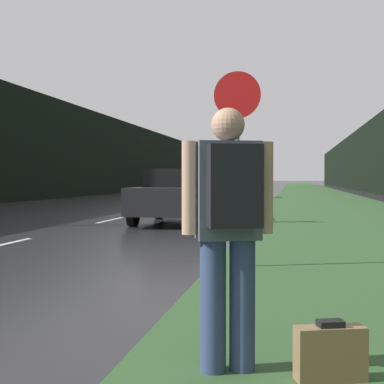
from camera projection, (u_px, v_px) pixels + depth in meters
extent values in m
cube|color=#33562D|center=(318.00, 196.00, 39.69)|extent=(6.00, 240.00, 0.02)
cube|color=silver|center=(114.00, 219.00, 16.85)|extent=(0.12, 3.00, 0.01)
cube|color=silver|center=(166.00, 207.00, 23.73)|extent=(0.12, 3.00, 0.01)
cube|color=silver|center=(194.00, 201.00, 30.61)|extent=(0.12, 3.00, 0.01)
cube|color=black|center=(129.00, 159.00, 52.73)|extent=(2.00, 140.00, 6.44)
cube|color=black|center=(381.00, 156.00, 48.32)|extent=(2.00, 140.00, 6.60)
cylinder|color=slate|center=(237.00, 193.00, 7.67)|extent=(0.07, 0.07, 2.15)
cylinder|color=#B71414|center=(237.00, 95.00, 7.63)|extent=(0.67, 0.02, 0.67)
cylinder|color=navy|center=(213.00, 307.00, 3.50)|extent=(0.17, 0.17, 0.89)
cylinder|color=navy|center=(242.00, 306.00, 3.53)|extent=(0.17, 0.17, 0.89)
cube|color=#4C5666|center=(228.00, 190.00, 3.50)|extent=(0.46, 0.35, 0.64)
sphere|color=tan|center=(228.00, 125.00, 3.49)|extent=(0.22, 0.22, 0.22)
cylinder|color=tan|center=(189.00, 188.00, 3.46)|extent=(0.10, 0.10, 0.60)
cylinder|color=tan|center=(266.00, 188.00, 3.53)|extent=(0.10, 0.10, 0.60)
cube|color=black|center=(234.00, 186.00, 3.29)|extent=(0.37, 0.27, 0.51)
cube|color=olive|center=(330.00, 355.00, 3.35)|extent=(0.46, 0.27, 0.36)
cube|color=black|center=(330.00, 323.00, 3.35)|extent=(0.18, 0.14, 0.04)
cube|color=black|center=(175.00, 199.00, 15.51)|extent=(1.78, 4.56, 0.73)
cube|color=black|center=(177.00, 178.00, 15.71)|extent=(1.51, 2.05, 0.52)
cylinder|color=black|center=(195.00, 214.00, 13.97)|extent=(0.20, 0.70, 0.70)
cylinder|color=black|center=(133.00, 214.00, 14.28)|extent=(0.20, 0.70, 0.70)
cylinder|color=black|center=(211.00, 208.00, 16.75)|extent=(0.20, 0.70, 0.70)
cylinder|color=black|center=(159.00, 208.00, 17.06)|extent=(0.20, 0.70, 0.70)
cube|color=#BCBCBC|center=(241.00, 189.00, 35.52)|extent=(1.91, 4.24, 0.58)
cube|color=slate|center=(242.00, 181.00, 35.72)|extent=(1.62, 1.91, 0.52)
cylinder|color=black|center=(254.00, 193.00, 34.07)|extent=(0.20, 0.67, 0.67)
cylinder|color=black|center=(225.00, 193.00, 34.41)|extent=(0.20, 0.67, 0.67)
cylinder|color=black|center=(256.00, 192.00, 36.65)|extent=(0.20, 0.67, 0.67)
cylinder|color=black|center=(230.00, 192.00, 36.99)|extent=(0.20, 0.67, 0.67)
cube|color=#9E9EA3|center=(207.00, 186.00, 48.70)|extent=(1.89, 4.01, 0.57)
cube|color=#5E5E61|center=(206.00, 180.00, 48.49)|extent=(1.60, 1.81, 0.50)
cylinder|color=black|center=(199.00, 188.00, 50.09)|extent=(0.20, 0.71, 0.71)
cylinder|color=black|center=(218.00, 189.00, 49.76)|extent=(0.20, 0.71, 0.71)
cylinder|color=black|center=(194.00, 189.00, 47.65)|extent=(0.20, 0.71, 0.71)
cylinder|color=black|center=(214.00, 189.00, 47.32)|extent=(0.20, 0.71, 0.71)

